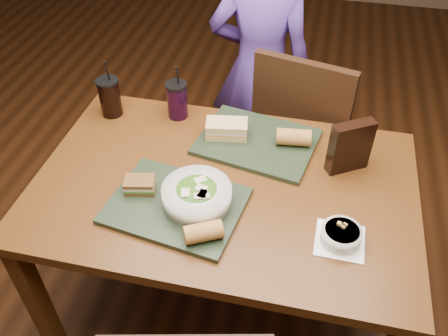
{
  "coord_description": "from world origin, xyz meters",
  "views": [
    {
      "loc": [
        0.26,
        -1.14,
        1.88
      ],
      "look_at": [
        0.0,
        0.0,
        0.82
      ],
      "focal_mm": 38.0,
      "sensor_mm": 36.0,
      "label": 1
    }
  ],
  "objects_px": {
    "tray_far": "(257,142)",
    "salad_bowl": "(197,195)",
    "baguette_far": "(293,137)",
    "soup_bowl": "(341,235)",
    "sandwich_near": "(140,185)",
    "dining_table": "(224,201)",
    "diner": "(260,69)",
    "baguette_near": "(203,232)",
    "chip_bag": "(350,147)",
    "chair_far": "(298,134)",
    "cup_cola": "(110,97)",
    "sandwich_far": "(227,129)",
    "cup_berry": "(177,100)",
    "tray_near": "(176,205)"
  },
  "relations": [
    {
      "from": "tray_far",
      "to": "soup_bowl",
      "type": "xyz_separation_m",
      "value": [
        0.32,
        -0.4,
        0.02
      ]
    },
    {
      "from": "chair_far",
      "to": "cup_cola",
      "type": "height_order",
      "value": "cup_cola"
    },
    {
      "from": "dining_table",
      "to": "diner",
      "type": "distance_m",
      "value": 0.89
    },
    {
      "from": "cup_berry",
      "to": "chip_bag",
      "type": "bearing_deg",
      "value": -14.25
    },
    {
      "from": "chair_far",
      "to": "salad_bowl",
      "type": "relative_size",
      "value": 4.32
    },
    {
      "from": "chair_far",
      "to": "soup_bowl",
      "type": "distance_m",
      "value": 0.84
    },
    {
      "from": "chair_far",
      "to": "sandwich_far",
      "type": "xyz_separation_m",
      "value": [
        -0.25,
        -0.37,
        0.26
      ]
    },
    {
      "from": "chair_far",
      "to": "baguette_near",
      "type": "height_order",
      "value": "chair_far"
    },
    {
      "from": "tray_far",
      "to": "baguette_far",
      "type": "bearing_deg",
      "value": 2.98
    },
    {
      "from": "dining_table",
      "to": "tray_far",
      "type": "relative_size",
      "value": 3.1
    },
    {
      "from": "baguette_far",
      "to": "tray_near",
      "type": "bearing_deg",
      "value": -130.65
    },
    {
      "from": "baguette_far",
      "to": "salad_bowl",
      "type": "bearing_deg",
      "value": -125.75
    },
    {
      "from": "dining_table",
      "to": "chip_bag",
      "type": "height_order",
      "value": "chip_bag"
    },
    {
      "from": "soup_bowl",
      "to": "sandwich_near",
      "type": "xyz_separation_m",
      "value": [
        -0.66,
        0.06,
        0.01
      ]
    },
    {
      "from": "diner",
      "to": "cup_berry",
      "type": "distance_m",
      "value": 0.62
    },
    {
      "from": "diner",
      "to": "chip_bag",
      "type": "relative_size",
      "value": 7.03
    },
    {
      "from": "tray_near",
      "to": "chair_far",
      "type": "bearing_deg",
      "value": 66.03
    },
    {
      "from": "dining_table",
      "to": "salad_bowl",
      "type": "xyz_separation_m",
      "value": [
        -0.06,
        -0.13,
        0.15
      ]
    },
    {
      "from": "cup_cola",
      "to": "sandwich_far",
      "type": "bearing_deg",
      "value": -6.93
    },
    {
      "from": "baguette_near",
      "to": "baguette_far",
      "type": "distance_m",
      "value": 0.55
    },
    {
      "from": "sandwich_near",
      "to": "sandwich_far",
      "type": "xyz_separation_m",
      "value": [
        0.22,
        0.35,
        0.01
      ]
    },
    {
      "from": "chair_far",
      "to": "diner",
      "type": "xyz_separation_m",
      "value": [
        -0.23,
        0.28,
        0.14
      ]
    },
    {
      "from": "soup_bowl",
      "to": "baguette_near",
      "type": "height_order",
      "value": "baguette_near"
    },
    {
      "from": "tray_far",
      "to": "salad_bowl",
      "type": "bearing_deg",
      "value": -110.22
    },
    {
      "from": "diner",
      "to": "baguette_near",
      "type": "height_order",
      "value": "diner"
    },
    {
      "from": "tray_near",
      "to": "sandwich_far",
      "type": "height_order",
      "value": "sandwich_far"
    },
    {
      "from": "chip_bag",
      "to": "diner",
      "type": "bearing_deg",
      "value": 89.08
    },
    {
      "from": "tray_far",
      "to": "dining_table",
      "type": "bearing_deg",
      "value": -107.35
    },
    {
      "from": "diner",
      "to": "cup_cola",
      "type": "height_order",
      "value": "diner"
    },
    {
      "from": "salad_bowl",
      "to": "baguette_near",
      "type": "xyz_separation_m",
      "value": [
        0.06,
        -0.14,
        -0.01
      ]
    },
    {
      "from": "tray_far",
      "to": "salad_bowl",
      "type": "height_order",
      "value": "salad_bowl"
    },
    {
      "from": "cup_berry",
      "to": "chip_bag",
      "type": "xyz_separation_m",
      "value": [
        0.67,
        -0.17,
        0.02
      ]
    },
    {
      "from": "dining_table",
      "to": "cup_berry",
      "type": "relative_size",
      "value": 5.66
    },
    {
      "from": "tray_far",
      "to": "cup_berry",
      "type": "distance_m",
      "value": 0.36
    },
    {
      "from": "tray_near",
      "to": "soup_bowl",
      "type": "distance_m",
      "value": 0.53
    },
    {
      "from": "dining_table",
      "to": "diner",
      "type": "xyz_separation_m",
      "value": [
        -0.02,
        0.89,
        0.02
      ]
    },
    {
      "from": "diner",
      "to": "baguette_near",
      "type": "xyz_separation_m",
      "value": [
        0.02,
        -1.16,
        0.12
      ]
    },
    {
      "from": "tray_far",
      "to": "sandwich_far",
      "type": "distance_m",
      "value": 0.12
    },
    {
      "from": "soup_bowl",
      "to": "cup_cola",
      "type": "relative_size",
      "value": 0.62
    },
    {
      "from": "chair_far",
      "to": "salad_bowl",
      "type": "distance_m",
      "value": 0.83
    },
    {
      "from": "tray_far",
      "to": "sandwich_near",
      "type": "height_order",
      "value": "sandwich_near"
    },
    {
      "from": "soup_bowl",
      "to": "cup_cola",
      "type": "xyz_separation_m",
      "value": [
        -0.93,
        0.47,
        0.05
      ]
    },
    {
      "from": "sandwich_near",
      "to": "baguette_near",
      "type": "xyz_separation_m",
      "value": [
        0.26,
        -0.15,
        0.01
      ]
    },
    {
      "from": "soup_bowl",
      "to": "dining_table",
      "type": "bearing_deg",
      "value": 157.02
    },
    {
      "from": "diner",
      "to": "salad_bowl",
      "type": "xyz_separation_m",
      "value": [
        -0.04,
        -1.02,
        0.13
      ]
    },
    {
      "from": "tray_near",
      "to": "cup_berry",
      "type": "bearing_deg",
      "value": 106.08
    },
    {
      "from": "sandwich_near",
      "to": "diner",
      "type": "bearing_deg",
      "value": 76.8
    },
    {
      "from": "sandwich_far",
      "to": "cup_cola",
      "type": "xyz_separation_m",
      "value": [
        -0.49,
        0.06,
        0.03
      ]
    },
    {
      "from": "tray_near",
      "to": "tray_far",
      "type": "bearing_deg",
      "value": 62.23
    },
    {
      "from": "dining_table",
      "to": "baguette_near",
      "type": "height_order",
      "value": "baguette_near"
    }
  ]
}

